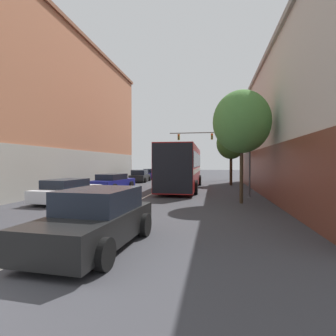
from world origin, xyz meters
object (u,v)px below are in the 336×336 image
Objects in this scene: street_lamp at (250,150)px; parked_car_left_distant at (151,174)px; hatchback_foreground at (97,219)px; parked_car_left_near at (113,182)px; street_tree_far at (231,143)px; parked_car_left_far at (68,191)px; bus at (182,166)px; traffic_signal_gantry at (212,144)px; parked_car_left_mid at (140,176)px; street_tree_near at (242,122)px.

parked_car_left_distant is at bearing 121.55° from street_lamp.
hatchback_foreground reaches higher than parked_car_left_near.
parked_car_left_distant is 0.95× the size of street_lamp.
street_tree_far is (9.96, -8.40, 3.41)m from parked_car_left_distant.
parked_car_left_near is 1.03× the size of parked_car_left_far.
street_lamp reaches higher than parked_car_left_far.
hatchback_foreground is 0.75× the size of street_tree_far.
bus is 13.61m from traffic_signal_gantry.
parked_car_left_near is 14.43m from parked_car_left_distant.
hatchback_foreground is 0.97× the size of parked_car_left_distant.
street_lamp is at bearing -97.78° from parked_car_left_near.
street_tree_far is at bearing 93.92° from street_lamp.
parked_car_left_distant is (0.05, 5.40, 0.01)m from parked_car_left_mid.
parked_car_left_distant is at bearing -178.49° from traffic_signal_gantry.
traffic_signal_gantry is at bearing -20.66° from parked_car_left_near.
parked_car_left_mid is at bearing 5.85° from parked_car_left_far.
parked_car_left_near is (-5.43, -1.52, -1.31)m from bus.
street_tree_near is at bearing -154.70° from parked_car_left_distant.
traffic_signal_gantry is (2.36, 13.12, 2.74)m from bus.
bus is 1.47× the size of traffic_signal_gantry.
street_tree_near is (4.43, 8.16, 3.65)m from hatchback_foreground.
street_tree_near reaches higher than parked_car_left_mid.
street_lamp is 0.82× the size of street_tree_far.
street_tree_far is (10.00, -3.00, 3.42)m from parked_car_left_mid.
parked_car_left_mid reaches higher than parked_car_left_far.
hatchback_foreground is (-0.39, -15.27, -1.23)m from bus.
traffic_signal_gantry reaches higher than bus.
parked_car_left_far is at bearing 179.97° from parked_car_left_distant.
street_tree_far reaches higher than hatchback_foreground.
hatchback_foreground reaches higher than parked_car_left_distant.
traffic_signal_gantry is (8.13, 5.62, 4.03)m from parked_car_left_mid.
parked_car_left_near is at bearing 23.65° from hatchback_foreground.
traffic_signal_gantry reaches higher than parked_car_left_distant.
traffic_signal_gantry is 1.43× the size of street_tree_far.
street_tree_near is at bearing -151.24° from bus.
parked_car_left_mid is 5.40m from parked_car_left_distant.
parked_car_left_near is 10.90m from street_lamp.
bus is 2.70× the size of parked_car_left_mid.
bus is at bearing -100.19° from traffic_signal_gantry.
street_tree_far is (9.71, 12.61, 3.44)m from parked_car_left_far.
parked_car_left_distant is at bearing -3.91° from parked_car_left_mid.
traffic_signal_gantry is at bearing -11.09° from bus.
parked_car_left_far is at bearing -110.25° from traffic_signal_gantry.
street_lamp reaches higher than parked_car_left_distant.
bus reaches higher than parked_car_left_mid.
street_lamp is (2.48, -17.42, -1.70)m from traffic_signal_gantry.
street_lamp reaches higher than bus.
parked_car_left_distant reaches higher than parked_car_left_far.
parked_car_left_near is at bearing -179.57° from parked_car_left_distant.
traffic_signal_gantry is at bearing -89.21° from parked_car_left_distant.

